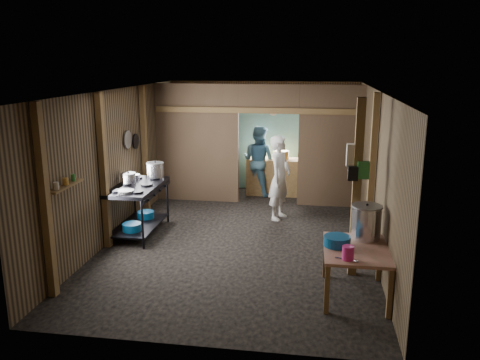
% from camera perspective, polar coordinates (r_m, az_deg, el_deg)
% --- Properties ---
extents(floor, '(4.50, 7.00, 0.00)m').
position_cam_1_polar(floor, '(8.86, 0.20, -6.61)').
color(floor, black).
rests_on(floor, ground).
extents(ceiling, '(4.50, 7.00, 0.00)m').
position_cam_1_polar(ceiling, '(8.32, 0.21, 10.42)').
color(ceiling, '#494340').
rests_on(ceiling, ground).
extents(wall_back, '(4.50, 0.00, 2.60)m').
position_cam_1_polar(wall_back, '(11.91, 2.69, 5.16)').
color(wall_back, brown).
rests_on(wall_back, ground).
extents(wall_front, '(4.50, 0.00, 2.60)m').
position_cam_1_polar(wall_front, '(5.19, -5.53, -6.51)').
color(wall_front, brown).
rests_on(wall_front, ground).
extents(wall_left, '(0.00, 7.00, 2.60)m').
position_cam_1_polar(wall_left, '(9.09, -13.97, 2.03)').
color(wall_left, brown).
rests_on(wall_left, ground).
extents(wall_right, '(0.00, 7.00, 2.60)m').
position_cam_1_polar(wall_right, '(8.47, 15.44, 1.08)').
color(wall_right, brown).
rests_on(wall_right, ground).
extents(partition_left, '(1.85, 0.10, 2.60)m').
position_cam_1_polar(partition_left, '(10.87, -5.02, 4.28)').
color(partition_left, brown).
rests_on(partition_left, floor).
extents(partition_right, '(1.35, 0.10, 2.60)m').
position_cam_1_polar(partition_right, '(10.57, 10.48, 3.83)').
color(partition_right, brown).
rests_on(partition_right, floor).
extents(partition_header, '(1.30, 0.10, 0.60)m').
position_cam_1_polar(partition_header, '(10.49, 3.37, 9.47)').
color(partition_header, brown).
rests_on(partition_header, wall_back).
extents(turquoise_panel, '(4.40, 0.06, 2.50)m').
position_cam_1_polar(turquoise_panel, '(11.86, 2.66, 4.88)').
color(turquoise_panel, '#6FAAA9').
rests_on(turquoise_panel, wall_back).
extents(back_counter, '(1.20, 0.50, 0.85)m').
position_cam_1_polar(back_counter, '(11.51, 3.84, 0.40)').
color(back_counter, olive).
rests_on(back_counter, floor).
extents(wall_clock, '(0.20, 0.03, 0.20)m').
position_cam_1_polar(wall_clock, '(11.71, 3.90, 7.96)').
color(wall_clock, beige).
rests_on(wall_clock, wall_back).
extents(post_left_a, '(0.10, 0.12, 2.60)m').
position_cam_1_polar(post_left_a, '(6.80, -21.73, -2.49)').
color(post_left_a, olive).
rests_on(post_left_a, floor).
extents(post_left_b, '(0.10, 0.12, 2.60)m').
position_cam_1_polar(post_left_b, '(8.35, -15.60, 0.90)').
color(post_left_b, olive).
rests_on(post_left_b, floor).
extents(post_left_c, '(0.10, 0.12, 2.60)m').
position_cam_1_polar(post_left_c, '(10.17, -11.04, 3.41)').
color(post_left_c, olive).
rests_on(post_left_c, floor).
extents(post_right, '(0.10, 0.12, 2.60)m').
position_cam_1_polar(post_right, '(8.27, 15.11, 0.80)').
color(post_right, olive).
rests_on(post_right, floor).
extents(post_free, '(0.12, 0.12, 2.60)m').
position_cam_1_polar(post_free, '(7.17, 13.41, -1.07)').
color(post_free, olive).
rests_on(post_free, floor).
extents(cross_beam, '(4.40, 0.12, 0.12)m').
position_cam_1_polar(cross_beam, '(10.49, 1.95, 8.11)').
color(cross_beam, olive).
rests_on(cross_beam, wall_left).
extents(pan_lid_big, '(0.03, 0.34, 0.34)m').
position_cam_1_polar(pan_lid_big, '(9.38, -12.94, 4.62)').
color(pan_lid_big, gray).
rests_on(pan_lid_big, wall_left).
extents(pan_lid_small, '(0.03, 0.30, 0.30)m').
position_cam_1_polar(pan_lid_small, '(9.77, -12.06, 4.43)').
color(pan_lid_small, black).
rests_on(pan_lid_small, wall_left).
extents(wall_shelf, '(0.14, 0.80, 0.03)m').
position_cam_1_polar(wall_shelf, '(7.18, -19.62, -0.65)').
color(wall_shelf, olive).
rests_on(wall_shelf, wall_left).
extents(jar_white, '(0.07, 0.07, 0.10)m').
position_cam_1_polar(jar_white, '(6.96, -20.62, -0.64)').
color(jar_white, beige).
rests_on(jar_white, wall_shelf).
extents(jar_yellow, '(0.08, 0.08, 0.10)m').
position_cam_1_polar(jar_yellow, '(7.17, -19.66, -0.15)').
color(jar_yellow, '#BA812F').
rests_on(jar_yellow, wall_shelf).
extents(jar_green, '(0.06, 0.06, 0.10)m').
position_cam_1_polar(jar_green, '(7.36, -18.86, 0.26)').
color(jar_green, '#2A7D34').
rests_on(jar_green, wall_shelf).
extents(bag_white, '(0.22, 0.15, 0.32)m').
position_cam_1_polar(bag_white, '(7.14, 13.18, 2.84)').
color(bag_white, beige).
rests_on(bag_white, post_free).
extents(bag_green, '(0.16, 0.12, 0.24)m').
position_cam_1_polar(bag_green, '(7.05, 14.15, 1.15)').
color(bag_green, '#2A7D34').
rests_on(bag_green, post_free).
extents(bag_black, '(0.14, 0.10, 0.20)m').
position_cam_1_polar(bag_black, '(7.03, 13.01, 0.76)').
color(bag_black, black).
rests_on(bag_black, post_free).
extents(gas_range, '(0.80, 1.55, 0.91)m').
position_cam_1_polar(gas_range, '(9.06, -11.78, -3.40)').
color(gas_range, black).
rests_on(gas_range, floor).
extents(prep_table, '(0.84, 1.16, 0.68)m').
position_cam_1_polar(prep_table, '(6.82, 13.25, -10.38)').
color(prep_table, tan).
rests_on(prep_table, floor).
extents(stove_pot_large, '(0.38, 0.38, 0.33)m').
position_cam_1_polar(stove_pot_large, '(9.35, -9.82, 1.04)').
color(stove_pot_large, silver).
rests_on(stove_pot_large, gas_range).
extents(stove_pot_med, '(0.29, 0.29, 0.23)m').
position_cam_1_polar(stove_pot_med, '(9.02, -12.86, 0.10)').
color(stove_pot_med, silver).
rests_on(stove_pot_med, gas_range).
extents(stove_saucepan, '(0.20, 0.20, 0.10)m').
position_cam_1_polar(stove_saucepan, '(9.35, -12.07, 0.34)').
color(stove_saucepan, silver).
rests_on(stove_saucepan, gas_range).
extents(frying_pan, '(0.34, 0.53, 0.07)m').
position_cam_1_polar(frying_pan, '(8.47, -13.13, -1.30)').
color(frying_pan, gray).
rests_on(frying_pan, gas_range).
extents(blue_tub_front, '(0.33, 0.33, 0.13)m').
position_cam_1_polar(blue_tub_front, '(8.82, -12.49, -5.37)').
color(blue_tub_front, navy).
rests_on(blue_tub_front, gas_range).
extents(blue_tub_back, '(0.32, 0.32, 0.13)m').
position_cam_1_polar(blue_tub_back, '(9.46, -10.94, -3.99)').
color(blue_tub_back, navy).
rests_on(blue_tub_back, gas_range).
extents(stock_pot, '(0.45, 0.45, 0.50)m').
position_cam_1_polar(stock_pot, '(6.99, 14.48, -4.83)').
color(stock_pot, silver).
rests_on(stock_pot, prep_table).
extents(wash_basin, '(0.44, 0.44, 0.13)m').
position_cam_1_polar(wash_basin, '(6.69, 11.24, -6.98)').
color(wash_basin, navy).
rests_on(wash_basin, prep_table).
extents(pink_bucket, '(0.19, 0.19, 0.18)m').
position_cam_1_polar(pink_bucket, '(6.27, 12.47, -8.29)').
color(pink_bucket, '#D3257F').
rests_on(pink_bucket, prep_table).
extents(knife, '(0.30, 0.13, 0.01)m').
position_cam_1_polar(knife, '(6.28, 12.34, -9.04)').
color(knife, silver).
rests_on(knife, prep_table).
extents(yellow_tub, '(0.36, 0.36, 0.20)m').
position_cam_1_polar(yellow_tub, '(11.39, 4.82, 2.93)').
color(yellow_tub, '#BA812F').
rests_on(yellow_tub, back_counter).
extents(red_cup, '(0.13, 0.13, 0.16)m').
position_cam_1_polar(red_cup, '(11.44, 2.09, 2.92)').
color(red_cup, '#C94608').
rests_on(red_cup, back_counter).
extents(cook, '(0.58, 0.71, 1.67)m').
position_cam_1_polar(cook, '(9.65, 4.65, 0.26)').
color(cook, white).
rests_on(cook, floor).
extents(worker_back, '(0.97, 0.88, 1.62)m').
position_cam_1_polar(worker_back, '(11.40, 2.17, 2.28)').
color(worker_back, teal).
rests_on(worker_back, floor).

